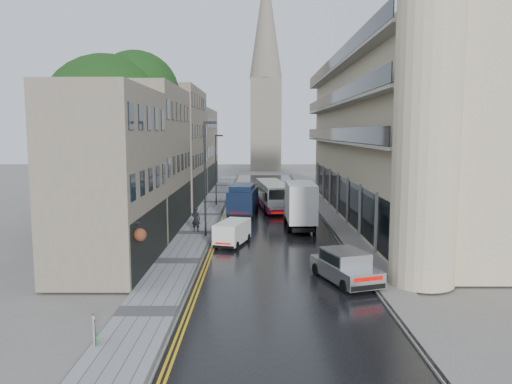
{
  "coord_description": "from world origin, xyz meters",
  "views": [
    {
      "loc": [
        -1.21,
        -17.77,
        7.68
      ],
      "look_at": [
        -1.29,
        18.0,
        3.34
      ],
      "focal_mm": 35.0,
      "sensor_mm": 36.0,
      "label": 1
    }
  ],
  "objects_px": {
    "silver_hatchback": "(345,276)",
    "pedestrian": "(196,219)",
    "white_lorry": "(289,208)",
    "navy_van": "(228,202)",
    "lamp_post_far": "(216,170)",
    "cream_bus": "(266,199)",
    "tree_near": "(108,141)",
    "estate_sign": "(94,331)",
    "white_van": "(216,236)",
    "lamp_post_near": "(205,180)",
    "tree_far": "(149,146)"
  },
  "relations": [
    {
      "from": "pedestrian",
      "to": "lamp_post_far",
      "type": "relative_size",
      "value": 0.26
    },
    {
      "from": "white_lorry",
      "to": "white_van",
      "type": "distance_m",
      "value": 7.36
    },
    {
      "from": "white_van",
      "to": "pedestrian",
      "type": "relative_size",
      "value": 1.95
    },
    {
      "from": "tree_far",
      "to": "white_van",
      "type": "bearing_deg",
      "value": -65.92
    },
    {
      "from": "white_lorry",
      "to": "estate_sign",
      "type": "distance_m",
      "value": 21.99
    },
    {
      "from": "cream_bus",
      "to": "white_lorry",
      "type": "bearing_deg",
      "value": -86.13
    },
    {
      "from": "tree_near",
      "to": "estate_sign",
      "type": "relative_size",
      "value": 14.74
    },
    {
      "from": "cream_bus",
      "to": "lamp_post_near",
      "type": "height_order",
      "value": "lamp_post_near"
    },
    {
      "from": "lamp_post_far",
      "to": "estate_sign",
      "type": "distance_m",
      "value": 34.36
    },
    {
      "from": "tree_far",
      "to": "estate_sign",
      "type": "height_order",
      "value": "tree_far"
    },
    {
      "from": "navy_van",
      "to": "tree_near",
      "type": "bearing_deg",
      "value": -139.56
    },
    {
      "from": "cream_bus",
      "to": "white_lorry",
      "type": "distance_m",
      "value": 9.17
    },
    {
      "from": "tree_near",
      "to": "estate_sign",
      "type": "height_order",
      "value": "tree_near"
    },
    {
      "from": "navy_van",
      "to": "lamp_post_far",
      "type": "xyz_separation_m",
      "value": [
        -1.71,
        7.42,
        2.24
      ]
    },
    {
      "from": "navy_van",
      "to": "estate_sign",
      "type": "relative_size",
      "value": 6.09
    },
    {
      "from": "cream_bus",
      "to": "white_lorry",
      "type": "height_order",
      "value": "white_lorry"
    },
    {
      "from": "silver_hatchback",
      "to": "pedestrian",
      "type": "height_order",
      "value": "pedestrian"
    },
    {
      "from": "tree_near",
      "to": "silver_hatchback",
      "type": "distance_m",
      "value": 22.19
    },
    {
      "from": "cream_bus",
      "to": "estate_sign",
      "type": "xyz_separation_m",
      "value": [
        -6.65,
        -29.35,
        -0.76
      ]
    },
    {
      "from": "cream_bus",
      "to": "silver_hatchback",
      "type": "xyz_separation_m",
      "value": [
        3.37,
        -23.38,
        -0.5
      ]
    },
    {
      "from": "pedestrian",
      "to": "estate_sign",
      "type": "xyz_separation_m",
      "value": [
        -1.18,
        -20.24,
        -0.46
      ]
    },
    {
      "from": "navy_van",
      "to": "pedestrian",
      "type": "distance_m",
      "value": 6.87
    },
    {
      "from": "silver_hatchback",
      "to": "white_van",
      "type": "xyz_separation_m",
      "value": [
        -6.91,
        9.22,
        -0.01
      ]
    },
    {
      "from": "white_van",
      "to": "lamp_post_near",
      "type": "distance_m",
      "value": 4.92
    },
    {
      "from": "lamp_post_near",
      "to": "estate_sign",
      "type": "relative_size",
      "value": 8.75
    },
    {
      "from": "white_van",
      "to": "lamp_post_near",
      "type": "height_order",
      "value": "lamp_post_near"
    },
    {
      "from": "tree_near",
      "to": "pedestrian",
      "type": "xyz_separation_m",
      "value": [
        6.63,
        -0.42,
        -5.89
      ]
    },
    {
      "from": "tree_near",
      "to": "lamp_post_near",
      "type": "relative_size",
      "value": 1.68
    },
    {
      "from": "pedestrian",
      "to": "tree_far",
      "type": "bearing_deg",
      "value": -46.65
    },
    {
      "from": "navy_van",
      "to": "lamp_post_near",
      "type": "xyz_separation_m",
      "value": [
        -1.21,
        -8.17,
        2.76
      ]
    },
    {
      "from": "white_van",
      "to": "lamp_post_near",
      "type": "bearing_deg",
      "value": 122.67
    },
    {
      "from": "pedestrian",
      "to": "white_van",
      "type": "bearing_deg",
      "value": 128.9
    },
    {
      "from": "silver_hatchback",
      "to": "pedestrian",
      "type": "bearing_deg",
      "value": 103.14
    },
    {
      "from": "white_lorry",
      "to": "pedestrian",
      "type": "bearing_deg",
      "value": 179.98
    },
    {
      "from": "white_van",
      "to": "white_lorry",
      "type": "bearing_deg",
      "value": 60.92
    },
    {
      "from": "navy_van",
      "to": "lamp_post_near",
      "type": "distance_m",
      "value": 8.71
    },
    {
      "from": "silver_hatchback",
      "to": "lamp_post_far",
      "type": "distance_m",
      "value": 29.59
    },
    {
      "from": "silver_hatchback",
      "to": "white_van",
      "type": "relative_size",
      "value": 1.21
    },
    {
      "from": "cream_bus",
      "to": "white_van",
      "type": "distance_m",
      "value": 14.6
    },
    {
      "from": "silver_hatchback",
      "to": "navy_van",
      "type": "relative_size",
      "value": 0.77
    },
    {
      "from": "white_lorry",
      "to": "pedestrian",
      "type": "relative_size",
      "value": 3.79
    },
    {
      "from": "tree_far",
      "to": "white_lorry",
      "type": "bearing_deg",
      "value": -44.81
    },
    {
      "from": "estate_sign",
      "to": "cream_bus",
      "type": "bearing_deg",
      "value": 52.37
    },
    {
      "from": "white_van",
      "to": "pedestrian",
      "type": "distance_m",
      "value": 5.41
    },
    {
      "from": "lamp_post_far",
      "to": "white_van",
      "type": "bearing_deg",
      "value": -76.4
    },
    {
      "from": "white_van",
      "to": "lamp_post_near",
      "type": "relative_size",
      "value": 0.44
    },
    {
      "from": "pedestrian",
      "to": "tree_near",
      "type": "bearing_deg",
      "value": 14.48
    },
    {
      "from": "tree_far",
      "to": "estate_sign",
      "type": "relative_size",
      "value": 13.22
    },
    {
      "from": "white_lorry",
      "to": "estate_sign",
      "type": "bearing_deg",
      "value": -112.87
    },
    {
      "from": "white_lorry",
      "to": "white_van",
      "type": "xyz_separation_m",
      "value": [
        -5.16,
        -5.14,
        -1.03
      ]
    }
  ]
}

